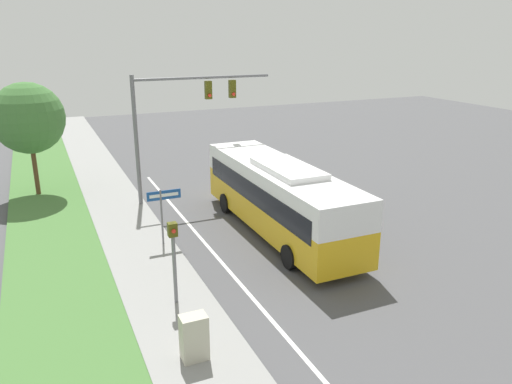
# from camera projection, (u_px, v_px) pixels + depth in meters

# --- Properties ---
(ground_plane) EXTENTS (80.00, 80.00, 0.00)m
(ground_plane) POSITION_uv_depth(u_px,v_px,m) (332.00, 268.00, 18.59)
(ground_plane) COLOR #4C4C4F
(sidewalk) EXTENTS (2.80, 80.00, 0.12)m
(sidewalk) POSITION_uv_depth(u_px,v_px,m) (169.00, 302.00, 16.16)
(sidewalk) COLOR gray
(sidewalk) RESTS_ON ground_plane
(grass_verge) EXTENTS (3.60, 80.00, 0.10)m
(grass_verge) POSITION_uv_depth(u_px,v_px,m) (65.00, 324.00, 14.93)
(grass_verge) COLOR #477538
(grass_verge) RESTS_ON ground_plane
(lane_divider_near) EXTENTS (0.14, 30.00, 0.01)m
(lane_divider_near) POSITION_uv_depth(u_px,v_px,m) (243.00, 287.00, 17.19)
(lane_divider_near) COLOR silver
(lane_divider_near) RESTS_ON ground_plane
(bus) EXTENTS (2.70, 10.77, 3.22)m
(bus) POSITION_uv_depth(u_px,v_px,m) (279.00, 194.00, 21.42)
(bus) COLOR gold
(bus) RESTS_ON ground_plane
(signal_gantry) EXTENTS (7.16, 0.41, 6.49)m
(signal_gantry) POSITION_uv_depth(u_px,v_px,m) (179.00, 111.00, 24.74)
(signal_gantry) COLOR slate
(signal_gantry) RESTS_ON ground_plane
(pedestrian_signal) EXTENTS (0.28, 0.34, 2.84)m
(pedestrian_signal) POSITION_uv_depth(u_px,v_px,m) (174.00, 250.00, 15.48)
(pedestrian_signal) COLOR slate
(pedestrian_signal) RESTS_ON ground_plane
(street_sign) EXTENTS (1.37, 0.08, 2.44)m
(street_sign) POSITION_uv_depth(u_px,v_px,m) (163.00, 206.00, 19.98)
(street_sign) COLOR slate
(street_sign) RESTS_ON ground_plane
(utility_cabinet) EXTENTS (0.70, 0.49, 1.28)m
(utility_cabinet) POSITION_uv_depth(u_px,v_px,m) (194.00, 337.00, 13.06)
(utility_cabinet) COLOR #B7B29E
(utility_cabinet) RESTS_ON sidewalk
(roadside_tree) EXTENTS (3.66, 3.66, 5.92)m
(roadside_tree) POSITION_uv_depth(u_px,v_px,m) (28.00, 118.00, 25.60)
(roadside_tree) COLOR brown
(roadside_tree) RESTS_ON grass_verge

